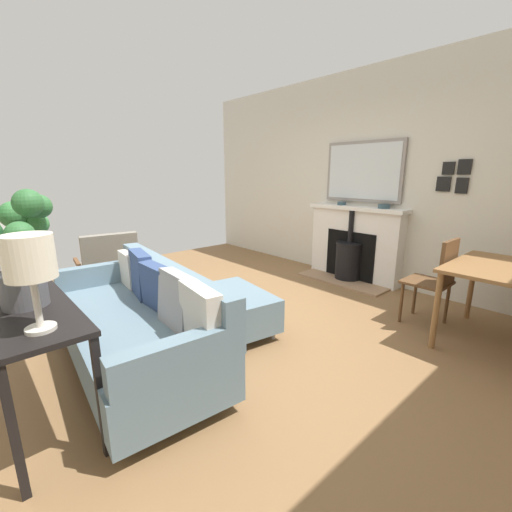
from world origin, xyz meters
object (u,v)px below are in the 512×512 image
(console_table, at_px, (24,309))
(dining_chair_near_fireplace, at_px, (437,276))
(book_stack, at_px, (18,289))
(ottoman, at_px, (233,308))
(potted_plant, at_px, (13,242))
(armchair_accent, at_px, (109,262))
(mantel_bowl_near, at_px, (342,203))
(table_lamp_near_end, at_px, (0,230))
(table_lamp_far_end, at_px, (29,261))
(dining_table, at_px, (509,278))
(sofa, at_px, (139,321))
(fireplace, at_px, (353,248))
(mantel_bowl_far, at_px, (384,206))

(console_table, xyz_separation_m, dining_chair_near_fireplace, (-3.15, 1.31, -0.14))
(book_stack, xyz_separation_m, dining_chair_near_fireplace, (-3.16, 1.41, -0.25))
(ottoman, distance_m, potted_plant, 1.83)
(ottoman, bearing_deg, console_table, -3.06)
(armchair_accent, distance_m, dining_chair_near_fireplace, 3.59)
(mantel_bowl_near, height_order, dining_chair_near_fireplace, mantel_bowl_near)
(table_lamp_near_end, bearing_deg, dining_chair_near_fireplace, 148.85)
(table_lamp_far_end, relative_size, dining_table, 0.47)
(ottoman, height_order, dining_table, dining_table)
(mantel_bowl_near, height_order, armchair_accent, mantel_bowl_near)
(sofa, height_order, potted_plant, potted_plant)
(fireplace, xyz_separation_m, potted_plant, (3.90, 0.28, 0.66))
(mantel_bowl_near, xyz_separation_m, armchair_accent, (2.88, -1.26, -0.61))
(book_stack, bearing_deg, mantel_bowl_near, -176.72)
(dining_chair_near_fireplace, bearing_deg, armchair_accent, -53.85)
(dining_chair_near_fireplace, bearing_deg, sofa, -27.96)
(table_lamp_far_end, bearing_deg, dining_table, 158.20)
(mantel_bowl_far, relative_size, potted_plant, 0.21)
(armchair_accent, height_order, book_stack, armchair_accent)
(sofa, bearing_deg, dining_chair_near_fireplace, 152.04)
(mantel_bowl_far, xyz_separation_m, sofa, (3.20, -0.30, -0.72))
(mantel_bowl_near, height_order, table_lamp_near_end, table_lamp_near_end)
(armchair_accent, bearing_deg, mantel_bowl_far, 146.50)
(fireplace, relative_size, mantel_bowl_near, 11.34)
(armchair_accent, height_order, potted_plant, potted_plant)
(sofa, bearing_deg, console_table, -0.93)
(mantel_bowl_far, height_order, potted_plant, potted_plant)
(dining_table, height_order, dining_chair_near_fireplace, dining_chair_near_fireplace)
(mantel_bowl_far, distance_m, dining_chair_near_fireplace, 1.37)
(armchair_accent, relative_size, table_lamp_near_end, 1.77)
(ottoman, height_order, book_stack, book_stack)
(mantel_bowl_far, bearing_deg, armchair_accent, -33.50)
(potted_plant, bearing_deg, book_stack, -91.77)
(book_stack, relative_size, dining_chair_near_fireplace, 0.32)
(book_stack, bearing_deg, sofa, 170.68)
(sofa, bearing_deg, mantel_bowl_near, -173.91)
(console_table, bearing_deg, book_stack, -89.64)
(table_lamp_near_end, relative_size, table_lamp_far_end, 0.97)
(armchair_accent, distance_m, table_lamp_far_end, 2.50)
(book_stack, relative_size, dining_table, 0.27)
(console_table, bearing_deg, mantel_bowl_near, -175.18)
(ottoman, height_order, dining_chair_near_fireplace, dining_chair_near_fireplace)
(console_table, bearing_deg, dining_chair_near_fireplace, 157.50)
(fireplace, relative_size, mantel_bowl_far, 9.52)
(table_lamp_near_end, distance_m, potted_plant, 0.80)
(dining_table, bearing_deg, fireplace, -110.71)
(mantel_bowl_far, xyz_separation_m, console_table, (3.91, -0.31, -0.42))
(dining_table, bearing_deg, mantel_bowl_near, -109.11)
(book_stack, bearing_deg, armchair_accent, -124.99)
(table_lamp_far_end, distance_m, book_stack, 0.78)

